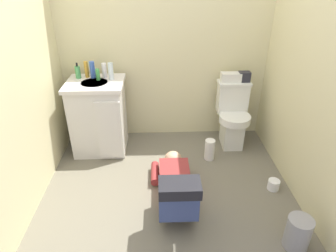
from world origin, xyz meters
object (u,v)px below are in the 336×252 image
object	(u,v)px
toiletry_bag	(244,77)
bottle_amber	(86,69)
person_plumber	(176,186)
soap_dispenser	(78,72)
toilet_paper_roll	(274,185)
toilet	(233,116)
bottle_blue	(92,70)
bottle_clear	(111,71)
paper_towel_roll	(210,150)
bottle_green	(98,75)
vanity_cabinet	(99,116)
trash_can	(298,233)
bottle_white	(104,70)
faucet	(96,73)
tissue_box	(231,77)

from	to	relation	value
toiletry_bag	bottle_amber	size ratio (longest dim) A/B	0.71
person_plumber	soap_dispenser	size ratio (longest dim) A/B	6.42
bottle_amber	toilet_paper_roll	world-z (taller)	bottle_amber
toilet	bottle_blue	size ratio (longest dim) A/B	4.20
soap_dispenser	bottle_clear	size ratio (longest dim) A/B	0.93
toilet	paper_towel_roll	size ratio (longest dim) A/B	3.17
bottle_green	bottle_clear	xyz separation A→B (m)	(0.14, 0.02, 0.03)
vanity_cabinet	person_plumber	world-z (taller)	vanity_cabinet
person_plumber	bottle_green	bearing A→B (deg)	128.21
bottle_amber	trash_can	world-z (taller)	bottle_amber
toilet	toilet_paper_roll	xyz separation A→B (m)	(0.24, -0.84, -0.32)
bottle_clear	toiletry_bag	bearing A→B (deg)	2.74
toilet	toiletry_bag	bearing A→B (deg)	40.77
bottle_amber	bottle_white	bearing A→B (deg)	-5.61
person_plumber	bottle_white	xyz separation A→B (m)	(-0.71, 1.05, 0.72)
soap_dispenser	bottle_amber	xyz separation A→B (m)	(0.09, 0.02, 0.02)
toilet	bottle_clear	xyz separation A→B (m)	(-1.35, 0.02, 0.54)
bottle_white	toilet	bearing A→B (deg)	-3.02
vanity_cabinet	bottle_clear	world-z (taller)	bottle_clear
soap_dispenser	toilet_paper_roll	bearing A→B (deg)	-25.14
trash_can	toilet_paper_roll	world-z (taller)	trash_can
bottle_amber	paper_towel_roll	size ratio (longest dim) A/B	0.74
toiletry_bag	toilet_paper_roll	distance (m)	1.21
person_plumber	faucet	bearing A→B (deg)	126.96
toilet	vanity_cabinet	world-z (taller)	vanity_cabinet
paper_towel_roll	toilet	bearing A→B (deg)	46.80
person_plumber	soap_dispenser	distance (m)	1.61
toilet	soap_dispenser	xyz separation A→B (m)	(-1.71, 0.07, 0.52)
faucet	bottle_amber	xyz separation A→B (m)	(-0.10, 0.00, 0.04)
bottle_blue	toilet	bearing A→B (deg)	-2.67
faucet	person_plumber	bearing A→B (deg)	-53.04
person_plumber	tissue_box	xyz separation A→B (m)	(0.67, 1.07, 0.62)
faucet	bottle_green	bearing A→B (deg)	-69.72
toilet	toilet_paper_roll	world-z (taller)	toilet
toiletry_bag	bottle_green	bearing A→B (deg)	-176.81
faucet	bottle_blue	distance (m)	0.05
vanity_cabinet	bottle_white	xyz separation A→B (m)	(0.09, 0.13, 0.48)
soap_dispenser	bottle_green	xyz separation A→B (m)	(0.22, -0.07, -0.01)
tissue_box	soap_dispenser	size ratio (longest dim) A/B	1.33
toilet	toiletry_bag	xyz separation A→B (m)	(0.10, 0.09, 0.44)
vanity_cabinet	bottle_amber	bearing A→B (deg)	124.80
vanity_cabinet	person_plumber	xyz separation A→B (m)	(0.80, -0.92, -0.24)
vanity_cabinet	tissue_box	size ratio (longest dim) A/B	3.73
bottle_white	paper_towel_roll	bearing A→B (deg)	-19.33
toiletry_bag	trash_can	size ratio (longest dim) A/B	0.46
vanity_cabinet	toiletry_bag	size ratio (longest dim) A/B	6.61
person_plumber	bottle_blue	size ratio (longest dim) A/B	5.96
toilet	bottle_clear	world-z (taller)	bottle_clear
soap_dispenser	bottle_blue	bearing A→B (deg)	0.84
toilet_paper_roll	trash_can	bearing A→B (deg)	-95.30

